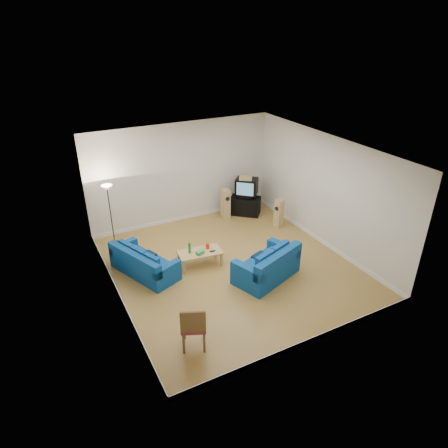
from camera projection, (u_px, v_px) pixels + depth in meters
name	position (u px, v px, depth m)	size (l,w,h in m)	color
room	(231.00, 215.00, 9.99)	(6.01, 6.51, 3.21)	brown
sofa_three_seat	(143.00, 265.00, 10.28)	(1.47, 2.07, 0.73)	navy
sofa_loveseat	(268.00, 267.00, 10.08)	(1.91, 1.46, 0.85)	navy
coffee_table	(200.00, 253.00, 10.59)	(1.21, 0.71, 0.42)	tan
bottle	(190.00, 248.00, 10.45)	(0.07, 0.07, 0.29)	#197233
tissue_box	(200.00, 253.00, 10.45)	(0.21, 0.12, 0.09)	green
red_canister	(208.00, 246.00, 10.69)	(0.11, 0.11, 0.15)	red
remote	(213.00, 251.00, 10.58)	(0.15, 0.05, 0.02)	black
tv_stand	(245.00, 206.00, 13.47)	(0.98, 0.55, 0.60)	black
av_receiver	(246.00, 196.00, 13.33)	(0.46, 0.38, 0.11)	black
television	(247.00, 186.00, 13.21)	(0.86, 0.85, 0.54)	black
centre_speaker	(246.00, 178.00, 12.94)	(0.41, 0.16, 0.14)	tan
speaker_left	(226.00, 204.00, 13.11)	(0.24, 0.32, 1.00)	tan
speaker_right	(279.00, 213.00, 12.55)	(0.33, 0.30, 0.92)	tan
floor_lamp	(108.00, 196.00, 11.12)	(0.31, 0.31, 1.84)	black
dining_chair	(193.00, 326.00, 7.78)	(0.65, 0.65, 1.03)	brown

